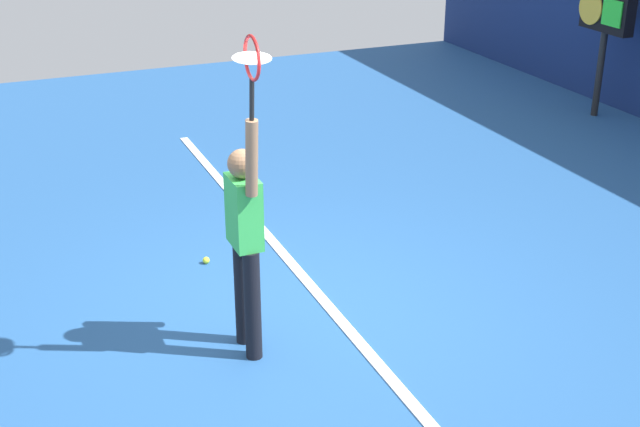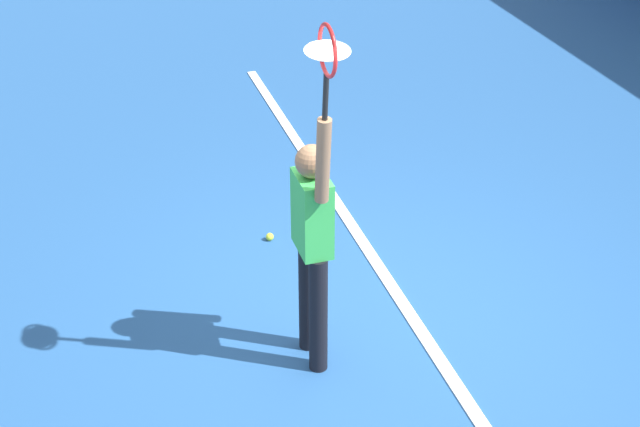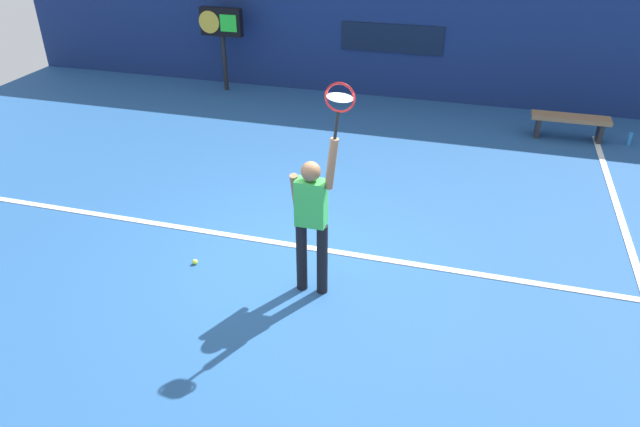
% 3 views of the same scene
% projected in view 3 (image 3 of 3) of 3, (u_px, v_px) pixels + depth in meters
% --- Properties ---
extents(ground_plane, '(18.00, 18.00, 0.00)m').
position_uv_depth(ground_plane, '(297.00, 261.00, 7.57)').
color(ground_plane, '#23518C').
extents(back_wall, '(18.00, 0.20, 3.03)m').
position_uv_depth(back_wall, '(393.00, 27.00, 12.49)').
color(back_wall, navy).
rests_on(back_wall, ground_plane).
extents(sponsor_banner_center, '(2.20, 0.03, 0.60)m').
position_uv_depth(sponsor_banner_center, '(392.00, 39.00, 12.50)').
color(sponsor_banner_center, '#0C1933').
extents(court_baseline, '(10.00, 0.10, 0.01)m').
position_uv_depth(court_baseline, '(304.00, 247.00, 7.84)').
color(court_baseline, white).
rests_on(court_baseline, ground_plane).
extents(court_sideline, '(0.10, 7.00, 0.01)m').
position_uv_depth(court_sideline, '(624.00, 229.00, 8.24)').
color(court_sideline, white).
rests_on(court_sideline, ground_plane).
extents(tennis_player, '(0.55, 0.31, 1.99)m').
position_uv_depth(tennis_player, '(312.00, 217.00, 6.54)').
color(tennis_player, black).
rests_on(tennis_player, ground_plane).
extents(tennis_racket, '(0.35, 0.27, 0.62)m').
position_uv_depth(tennis_racket, '(340.00, 101.00, 5.77)').
color(tennis_racket, black).
extents(scoreboard_clock, '(0.96, 0.20, 1.84)m').
position_uv_depth(scoreboard_clock, '(221.00, 26.00, 12.87)').
color(scoreboard_clock, black).
rests_on(scoreboard_clock, ground_plane).
extents(court_bench, '(1.40, 0.36, 0.45)m').
position_uv_depth(court_bench, '(570.00, 122.00, 10.91)').
color(court_bench, olive).
rests_on(court_bench, ground_plane).
extents(water_bottle, '(0.07, 0.07, 0.24)m').
position_uv_depth(water_bottle, '(630.00, 139.00, 10.77)').
color(water_bottle, '#338CD8').
rests_on(water_bottle, ground_plane).
extents(spare_ball, '(0.07, 0.07, 0.07)m').
position_uv_depth(spare_ball, '(195.00, 262.00, 7.49)').
color(spare_ball, '#CCE033').
rests_on(spare_ball, ground_plane).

